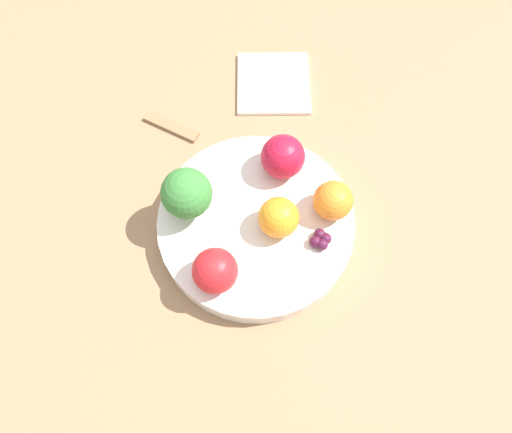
{
  "coord_description": "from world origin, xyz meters",
  "views": [
    {
      "loc": [
        -0.06,
        -0.24,
        0.61
      ],
      "look_at": [
        0.0,
        0.0,
        0.06
      ],
      "focal_mm": 35.0,
      "sensor_mm": 36.0,
      "label": 1
    }
  ],
  "objects_px": {
    "bowl": "(256,225)",
    "napkin": "(273,83)",
    "apple_green": "(215,271)",
    "spoon": "(171,126)",
    "apple_red": "(283,157)",
    "grape_cluster": "(321,240)",
    "orange_front": "(279,217)",
    "broccoli": "(187,194)",
    "orange_back": "(333,201)"
  },
  "relations": [
    {
      "from": "apple_red",
      "to": "spoon",
      "type": "height_order",
      "value": "apple_red"
    },
    {
      "from": "orange_back",
      "to": "napkin",
      "type": "xyz_separation_m",
      "value": [
        -0.01,
        0.23,
        -0.05
      ]
    },
    {
      "from": "broccoli",
      "to": "spoon",
      "type": "relative_size",
      "value": 1.01
    },
    {
      "from": "apple_red",
      "to": "apple_green",
      "type": "height_order",
      "value": "apple_red"
    },
    {
      "from": "apple_red",
      "to": "napkin",
      "type": "height_order",
      "value": "apple_red"
    },
    {
      "from": "bowl",
      "to": "napkin",
      "type": "relative_size",
      "value": 1.84
    },
    {
      "from": "apple_green",
      "to": "bowl",
      "type": "bearing_deg",
      "value": 43.0
    },
    {
      "from": "orange_front",
      "to": "broccoli",
      "type": "bearing_deg",
      "value": 152.76
    },
    {
      "from": "grape_cluster",
      "to": "broccoli",
      "type": "bearing_deg",
      "value": 149.14
    },
    {
      "from": "bowl",
      "to": "apple_red",
      "type": "relative_size",
      "value": 4.39
    },
    {
      "from": "broccoli",
      "to": "orange_front",
      "type": "relative_size",
      "value": 1.47
    },
    {
      "from": "apple_red",
      "to": "napkin",
      "type": "xyz_separation_m",
      "value": [
        0.03,
        0.16,
        -0.05
      ]
    },
    {
      "from": "orange_front",
      "to": "bowl",
      "type": "bearing_deg",
      "value": 148.4
    },
    {
      "from": "apple_green",
      "to": "spoon",
      "type": "bearing_deg",
      "value": 92.56
    },
    {
      "from": "napkin",
      "to": "spoon",
      "type": "xyz_separation_m",
      "value": [
        -0.16,
        -0.04,
        0.0
      ]
    },
    {
      "from": "apple_green",
      "to": "broccoli",
      "type": "bearing_deg",
      "value": 96.24
    },
    {
      "from": "bowl",
      "to": "orange_front",
      "type": "relative_size",
      "value": 4.95
    },
    {
      "from": "orange_back",
      "to": "napkin",
      "type": "bearing_deg",
      "value": 91.93
    },
    {
      "from": "orange_front",
      "to": "napkin",
      "type": "xyz_separation_m",
      "value": [
        0.06,
        0.23,
        -0.05
      ]
    },
    {
      "from": "apple_green",
      "to": "grape_cluster",
      "type": "bearing_deg",
      "value": 4.82
    },
    {
      "from": "broccoli",
      "to": "orange_back",
      "type": "relative_size",
      "value": 1.5
    },
    {
      "from": "apple_green",
      "to": "orange_back",
      "type": "relative_size",
      "value": 1.09
    },
    {
      "from": "apple_red",
      "to": "orange_front",
      "type": "xyz_separation_m",
      "value": [
        -0.03,
        -0.08,
        -0.0
      ]
    },
    {
      "from": "apple_green",
      "to": "orange_front",
      "type": "distance_m",
      "value": 0.1
    },
    {
      "from": "apple_green",
      "to": "grape_cluster",
      "type": "relative_size",
      "value": 1.9
    },
    {
      "from": "apple_red",
      "to": "apple_green",
      "type": "bearing_deg",
      "value": -133.44
    },
    {
      "from": "orange_front",
      "to": "napkin",
      "type": "relative_size",
      "value": 0.37
    },
    {
      "from": "orange_front",
      "to": "grape_cluster",
      "type": "height_order",
      "value": "orange_front"
    },
    {
      "from": "bowl",
      "to": "napkin",
      "type": "height_order",
      "value": "bowl"
    },
    {
      "from": "apple_red",
      "to": "broccoli",
      "type": "bearing_deg",
      "value": -168.19
    },
    {
      "from": "spoon",
      "to": "orange_back",
      "type": "bearing_deg",
      "value": -48.84
    },
    {
      "from": "apple_green",
      "to": "grape_cluster",
      "type": "height_order",
      "value": "apple_green"
    },
    {
      "from": "broccoli",
      "to": "napkin",
      "type": "distance_m",
      "value": 0.25
    },
    {
      "from": "napkin",
      "to": "orange_front",
      "type": "bearing_deg",
      "value": -104.92
    },
    {
      "from": "broccoli",
      "to": "orange_front",
      "type": "height_order",
      "value": "broccoli"
    },
    {
      "from": "apple_red",
      "to": "spoon",
      "type": "distance_m",
      "value": 0.18
    },
    {
      "from": "apple_green",
      "to": "orange_back",
      "type": "bearing_deg",
      "value": 17.47
    },
    {
      "from": "bowl",
      "to": "orange_front",
      "type": "distance_m",
      "value": 0.05
    },
    {
      "from": "bowl",
      "to": "spoon",
      "type": "distance_m",
      "value": 0.2
    },
    {
      "from": "apple_green",
      "to": "napkin",
      "type": "bearing_deg",
      "value": 61.62
    },
    {
      "from": "orange_front",
      "to": "orange_back",
      "type": "relative_size",
      "value": 1.02
    },
    {
      "from": "grape_cluster",
      "to": "apple_green",
      "type": "bearing_deg",
      "value": -175.18
    },
    {
      "from": "spoon",
      "to": "apple_green",
      "type": "bearing_deg",
      "value": -87.44
    },
    {
      "from": "broccoli",
      "to": "bowl",
      "type": "bearing_deg",
      "value": -25.76
    },
    {
      "from": "orange_back",
      "to": "apple_green",
      "type": "bearing_deg",
      "value": -162.53
    },
    {
      "from": "grape_cluster",
      "to": "apple_red",
      "type": "bearing_deg",
      "value": 97.99
    },
    {
      "from": "broccoli",
      "to": "grape_cluster",
      "type": "relative_size",
      "value": 2.63
    },
    {
      "from": "napkin",
      "to": "spoon",
      "type": "bearing_deg",
      "value": -167.65
    },
    {
      "from": "broccoli",
      "to": "apple_green",
      "type": "height_order",
      "value": "broccoli"
    },
    {
      "from": "orange_front",
      "to": "spoon",
      "type": "relative_size",
      "value": 0.69
    }
  ]
}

